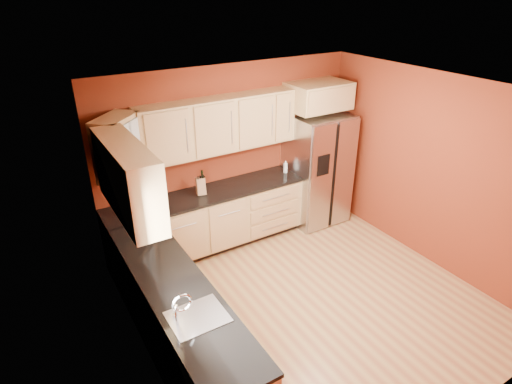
{
  "coord_description": "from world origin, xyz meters",
  "views": [
    {
      "loc": [
        -2.76,
        -3.24,
        3.6
      ],
      "look_at": [
        -0.23,
        0.9,
        1.19
      ],
      "focal_mm": 30.0,
      "sensor_mm": 36.0,
      "label": 1
    }
  ],
  "objects_px": {
    "wine_bottle_a": "(154,196)",
    "refrigerator": "(317,169)",
    "soap_dispenser": "(285,167)",
    "canister_left": "(133,206)",
    "knife_block": "(201,186)"
  },
  "relations": [
    {
      "from": "canister_left",
      "to": "soap_dispenser",
      "type": "distance_m",
      "value": 2.41
    },
    {
      "from": "refrigerator",
      "to": "soap_dispenser",
      "type": "height_order",
      "value": "refrigerator"
    },
    {
      "from": "soap_dispenser",
      "to": "refrigerator",
      "type": "bearing_deg",
      "value": -9.37
    },
    {
      "from": "wine_bottle_a",
      "to": "soap_dispenser",
      "type": "xyz_separation_m",
      "value": [
        2.12,
        0.08,
        -0.08
      ]
    },
    {
      "from": "canister_left",
      "to": "knife_block",
      "type": "distance_m",
      "value": 0.98
    },
    {
      "from": "canister_left",
      "to": "knife_block",
      "type": "relative_size",
      "value": 0.91
    },
    {
      "from": "wine_bottle_a",
      "to": "refrigerator",
      "type": "bearing_deg",
      "value": -0.34
    },
    {
      "from": "canister_left",
      "to": "wine_bottle_a",
      "type": "bearing_deg",
      "value": -3.83
    },
    {
      "from": "soap_dispenser",
      "to": "knife_block",
      "type": "bearing_deg",
      "value": -179.91
    },
    {
      "from": "canister_left",
      "to": "wine_bottle_a",
      "type": "height_order",
      "value": "wine_bottle_a"
    },
    {
      "from": "canister_left",
      "to": "soap_dispenser",
      "type": "height_order",
      "value": "canister_left"
    },
    {
      "from": "refrigerator",
      "to": "canister_left",
      "type": "relative_size",
      "value": 8.16
    },
    {
      "from": "refrigerator",
      "to": "wine_bottle_a",
      "type": "height_order",
      "value": "refrigerator"
    },
    {
      "from": "knife_block",
      "to": "soap_dispenser",
      "type": "height_order",
      "value": "knife_block"
    },
    {
      "from": "wine_bottle_a",
      "to": "knife_block",
      "type": "height_order",
      "value": "wine_bottle_a"
    }
  ]
}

